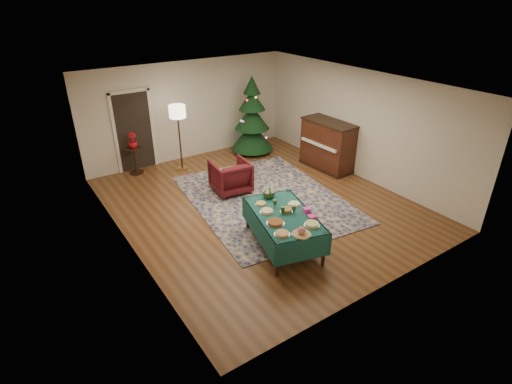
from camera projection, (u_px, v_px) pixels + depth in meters
room_shell at (260, 148)px, 8.53m from camera, size 7.00×7.00×7.00m
doorway at (134, 130)px, 10.41m from camera, size 1.08×0.04×2.16m
rug at (265, 199)px, 9.32m from camera, size 3.66×4.54×0.02m
buffet_table at (283, 221)px, 7.39m from camera, size 1.47×1.99×0.70m
platter_0 at (282, 234)px, 6.71m from camera, size 0.27×0.27×0.04m
platter_1 at (302, 232)px, 6.69m from camera, size 0.33×0.33×0.15m
platter_2 at (312, 224)px, 6.96m from camera, size 0.28×0.28×0.06m
platter_3 at (275, 222)px, 7.03m from camera, size 0.32×0.32×0.05m
platter_4 at (267, 211)px, 7.38m from camera, size 0.27×0.27×0.05m
platter_5 at (286, 210)px, 7.39m from camera, size 0.24×0.24×0.07m
platter_6 at (294, 204)px, 7.63m from camera, size 0.25×0.25×0.04m
platter_7 at (261, 204)px, 7.65m from camera, size 0.22×0.22×0.04m
goblet_0 at (275, 203)px, 7.51m from camera, size 0.07×0.07×0.16m
goblet_1 at (294, 209)px, 7.31m from camera, size 0.07×0.07×0.16m
goblet_2 at (283, 210)px, 7.28m from camera, size 0.07×0.07×0.16m
napkin_stack at (312, 216)px, 7.21m from camera, size 0.17×0.17×0.04m
gift_box at (306, 210)px, 7.36m from camera, size 0.14×0.14×0.09m
centerpiece at (269, 192)px, 7.85m from camera, size 0.25×0.25×0.29m
armchair at (230, 175)px, 9.49m from camera, size 0.91×0.87×0.86m
floor_lamp at (178, 115)px, 10.21m from camera, size 0.42×0.42×1.75m
side_table at (136, 161)px, 10.47m from camera, size 0.40×0.40×0.71m
potted_plant at (133, 144)px, 10.25m from camera, size 0.23×0.41×0.23m
christmas_tree at (252, 119)px, 11.55m from camera, size 1.61×1.61×2.25m
piano at (327, 146)px, 10.67m from camera, size 0.77×1.54×1.31m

